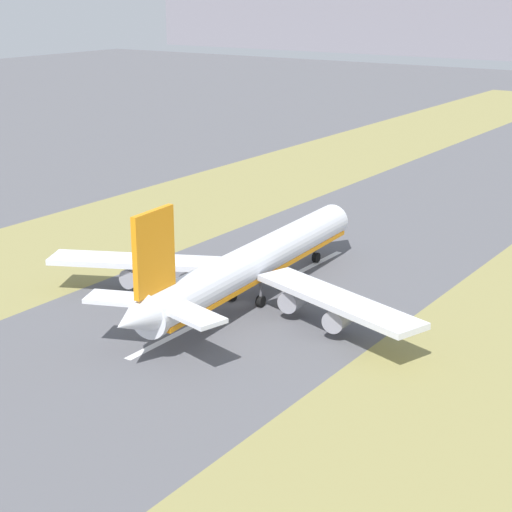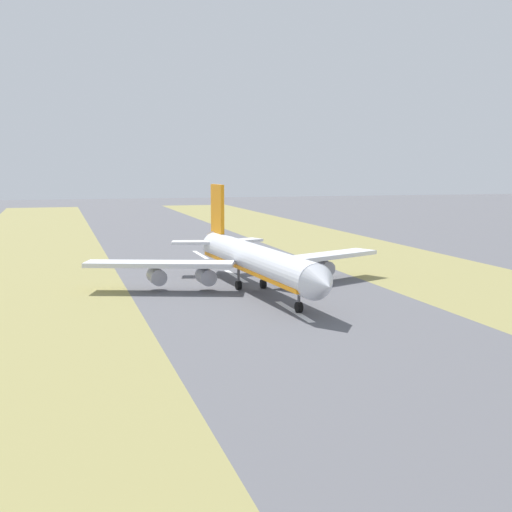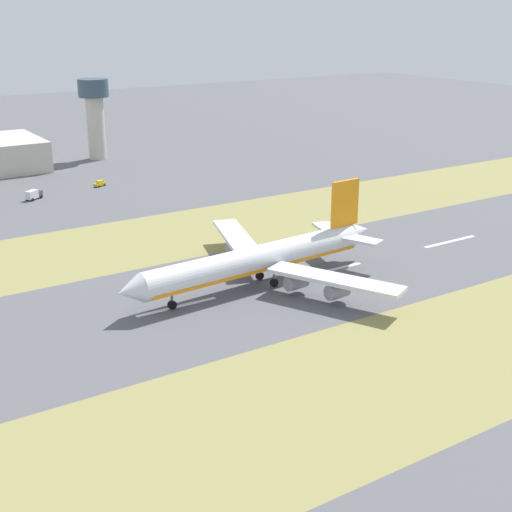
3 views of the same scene
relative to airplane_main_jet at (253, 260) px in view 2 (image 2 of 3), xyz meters
name	(u,v)px [view 2 (image 2 of 3)]	position (x,y,z in m)	size (l,w,h in m)	color
ground_plane	(256,288)	(-1.12, -1.96, -6.02)	(800.00, 800.00, 0.00)	#56565B
grass_median_west	(454,278)	(-46.12, -1.96, -6.02)	(40.00, 600.00, 0.01)	olive
grass_median_east	(20,299)	(43.88, -1.96, -6.02)	(40.00, 600.00, 0.01)	olive
centreline_dash_near	(200,255)	(-1.12, -58.10, -6.01)	(1.20, 18.00, 0.01)	silver
centreline_dash_mid	(236,276)	(-1.12, -18.10, -6.01)	(1.20, 18.00, 0.01)	silver
centreline_dash_far	(294,311)	(-1.12, 21.90, -6.01)	(1.20, 18.00, 0.01)	silver
airplane_main_jet	(253,260)	(0.00, 0.00, 0.00)	(63.99, 67.22, 20.20)	silver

